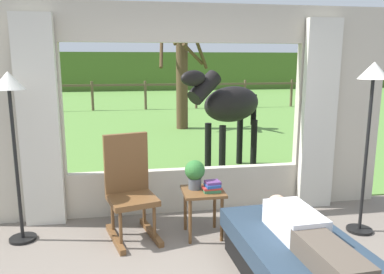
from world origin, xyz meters
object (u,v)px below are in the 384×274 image
book_stack (212,187)px  pasture_tree (182,72)px  side_table (203,198)px  recliner_sofa (300,264)px  potted_plant (195,173)px  rocking_chair (130,187)px  floor_lamp_left (11,106)px  horse (229,105)px  reclining_person (305,233)px  floor_lamp_right (372,97)px

book_stack → pasture_tree: (0.63, 6.65, 1.01)m
side_table → book_stack: bearing=-37.1°
recliner_sofa → potted_plant: (-0.69, 1.17, 0.48)m
recliner_sofa → rocking_chair: rocking_chair is taller
rocking_chair → book_stack: bearing=-28.8°
recliner_sofa → potted_plant: 1.44m
recliner_sofa → rocking_chair: bearing=135.0°
rocking_chair → floor_lamp_left: 1.46m
potted_plant → horse: size_ratio=0.18×
recliner_sofa → floor_lamp_left: size_ratio=0.97×
reclining_person → pasture_tree: 7.82m
floor_lamp_right → book_stack: bearing=175.4°
recliner_sofa → pasture_tree: size_ratio=0.56×
floor_lamp_right → potted_plant: bearing=172.0°
side_table → floor_lamp_right: size_ratio=0.28×
rocking_chair → floor_lamp_right: 2.75m
recliner_sofa → horse: 3.58m
side_table → pasture_tree: size_ratio=0.17×
horse → potted_plant: bearing=122.2°
rocking_chair → recliner_sofa: bearing=-56.8°
recliner_sofa → floor_lamp_right: (1.15, 0.91, 1.30)m
book_stack → floor_lamp_left: size_ratio=0.11×
pasture_tree → rocking_chair: bearing=-103.1°
recliner_sofa → pasture_tree: 7.81m
side_table → pasture_tree: pasture_tree is taller
horse → pasture_tree: bearing=-31.7°
rocking_chair → floor_lamp_left: size_ratio=0.63×
horse → pasture_tree: pasture_tree is taller
potted_plant → book_stack: (0.17, -0.12, -0.13)m
reclining_person → floor_lamp_left: 3.03m
book_stack → floor_lamp_left: bearing=172.2°
recliner_sofa → floor_lamp_left: bearing=149.7°
recliner_sofa → reclining_person: bearing=-92.9°
potted_plant → reclining_person: bearing=-60.4°
reclining_person → horse: size_ratio=0.83×
rocking_chair → horse: (1.69, 2.18, 0.61)m
rocking_chair → potted_plant: rocking_chair is taller
rocking_chair → side_table: 0.81m
reclining_person → side_table: reclining_person is taller
book_stack → pasture_tree: 6.75m
horse → book_stack: bearing=126.8°
floor_lamp_left → floor_lamp_right: floor_lamp_right is taller
side_table → floor_lamp_left: 2.19m
rocking_chair → potted_plant: (0.70, -0.09, 0.16)m
reclining_person → rocking_chair: 1.92m
floor_lamp_left → horse: (2.84, 2.12, -0.29)m
rocking_chair → side_table: rocking_chair is taller
book_stack → potted_plant: bearing=143.0°
reclining_person → floor_lamp_left: size_ratio=0.80×
side_table → floor_lamp_right: (1.77, -0.20, 1.09)m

